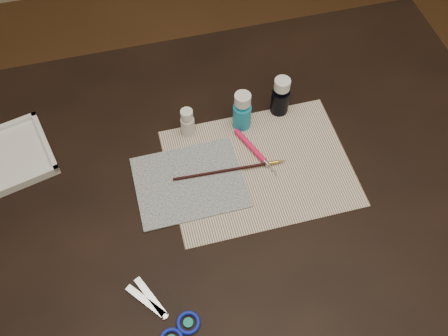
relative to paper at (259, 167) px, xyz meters
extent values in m
cube|color=#422614|center=(-0.08, -0.01, -0.76)|extent=(3.50, 3.50, 0.02)
cube|color=black|center=(-0.08, -0.01, -0.38)|extent=(1.30, 0.90, 0.75)
cube|color=silver|center=(0.00, 0.00, 0.00)|extent=(0.39, 0.30, 0.00)
cube|color=black|center=(-0.15, 0.00, 0.00)|extent=(0.23, 0.18, 0.00)
cylinder|color=silver|center=(-0.13, 0.13, 0.04)|extent=(0.04, 0.04, 0.08)
cylinder|color=#1A91BB|center=(-0.01, 0.12, 0.05)|extent=(0.05, 0.05, 0.10)
cylinder|color=black|center=(0.09, 0.14, 0.05)|extent=(0.05, 0.05, 0.10)
cube|color=silver|center=(-0.52, 0.15, 0.01)|extent=(0.21, 0.21, 0.02)
camera|label=1|loc=(-0.22, -0.55, 0.90)|focal=40.00mm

